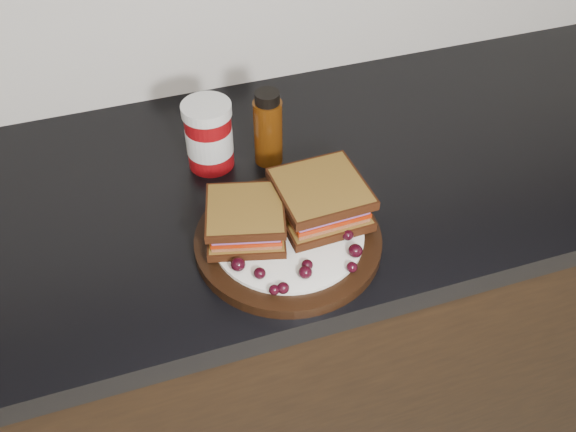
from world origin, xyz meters
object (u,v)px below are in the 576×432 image
object	(u,v)px
sandwich_left	(246,220)
oil_bottle	(268,128)
condiment_jar	(209,135)
plate	(288,240)

from	to	relation	value
sandwich_left	oil_bottle	xyz separation A→B (m)	(0.09, 0.18, 0.02)
sandwich_left	oil_bottle	world-z (taller)	oil_bottle
sandwich_left	condiment_jar	distance (m)	0.20
sandwich_left	condiment_jar	size ratio (longest dim) A/B	0.93
sandwich_left	plate	bearing A→B (deg)	-5.11
condiment_jar	plate	bearing A→B (deg)	-74.08
sandwich_left	condiment_jar	xyz separation A→B (m)	(-0.01, 0.20, 0.01)
plate	condiment_jar	distance (m)	0.24
plate	sandwich_left	bearing A→B (deg)	160.23
oil_bottle	plate	bearing A→B (deg)	-99.11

